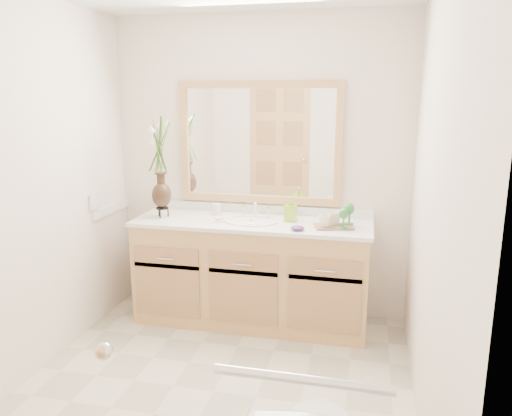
% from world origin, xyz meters
% --- Properties ---
extents(floor, '(2.60, 2.60, 0.00)m').
position_xyz_m(floor, '(0.00, 0.00, 0.00)').
color(floor, beige).
rests_on(floor, ground).
extents(wall_back, '(2.40, 0.02, 2.40)m').
position_xyz_m(wall_back, '(0.00, 1.30, 1.20)').
color(wall_back, white).
rests_on(wall_back, floor).
extents(wall_front, '(2.40, 0.02, 2.40)m').
position_xyz_m(wall_front, '(0.00, -1.30, 1.20)').
color(wall_front, white).
rests_on(wall_front, floor).
extents(wall_left, '(0.02, 2.60, 2.40)m').
position_xyz_m(wall_left, '(-1.20, 0.00, 1.20)').
color(wall_left, white).
rests_on(wall_left, floor).
extents(wall_right, '(0.02, 2.60, 2.40)m').
position_xyz_m(wall_right, '(1.20, 0.00, 1.20)').
color(wall_right, white).
rests_on(wall_right, floor).
extents(vanity, '(1.80, 0.55, 0.80)m').
position_xyz_m(vanity, '(0.00, 1.01, 0.40)').
color(vanity, tan).
rests_on(vanity, floor).
extents(counter, '(1.84, 0.57, 0.03)m').
position_xyz_m(counter, '(0.00, 1.01, 0.82)').
color(counter, white).
rests_on(counter, vanity).
extents(sink, '(0.38, 0.34, 0.23)m').
position_xyz_m(sink, '(0.00, 1.00, 0.78)').
color(sink, white).
rests_on(sink, counter).
extents(mirror, '(1.32, 0.04, 0.97)m').
position_xyz_m(mirror, '(0.00, 1.28, 1.41)').
color(mirror, white).
rests_on(mirror, wall_back).
extents(switch_plate, '(0.02, 0.12, 0.12)m').
position_xyz_m(switch_plate, '(-1.19, 0.76, 0.98)').
color(switch_plate, white).
rests_on(switch_plate, wall_left).
extents(door, '(0.80, 0.03, 2.00)m').
position_xyz_m(door, '(-0.30, -1.29, 1.00)').
color(door, tan).
rests_on(door, floor).
extents(grab_bar, '(0.55, 0.03, 0.03)m').
position_xyz_m(grab_bar, '(0.70, -1.27, 0.95)').
color(grab_bar, silver).
rests_on(grab_bar, wall_front).
extents(flower_vase, '(0.18, 0.18, 0.74)m').
position_xyz_m(flower_vase, '(-0.72, 0.98, 1.33)').
color(flower_vase, black).
rests_on(flower_vase, counter).
extents(tumbler, '(0.07, 0.07, 0.09)m').
position_xyz_m(tumbler, '(-0.32, 1.14, 0.88)').
color(tumbler, silver).
rests_on(tumbler, counter).
extents(soap_dish, '(0.09, 0.09, 0.03)m').
position_xyz_m(soap_dish, '(-0.24, 0.94, 0.84)').
color(soap_dish, silver).
rests_on(soap_dish, counter).
extents(soap_bottle, '(0.09, 0.09, 0.17)m').
position_xyz_m(soap_bottle, '(0.29, 1.08, 0.92)').
color(soap_bottle, '#8FC52E').
rests_on(soap_bottle, counter).
extents(purple_dish, '(0.11, 0.09, 0.04)m').
position_xyz_m(purple_dish, '(0.39, 0.82, 0.85)').
color(purple_dish, '#48246C').
rests_on(purple_dish, counter).
extents(tray, '(0.31, 0.25, 0.01)m').
position_xyz_m(tray, '(0.63, 0.97, 0.84)').
color(tray, brown).
rests_on(tray, counter).
extents(mug_left, '(0.12, 0.11, 0.09)m').
position_xyz_m(mug_left, '(0.57, 0.92, 0.89)').
color(mug_left, silver).
rests_on(mug_left, tray).
extents(mug_right, '(0.13, 0.13, 0.11)m').
position_xyz_m(mug_right, '(0.63, 1.00, 0.90)').
color(mug_right, silver).
rests_on(mug_right, tray).
extents(goblet_front, '(0.07, 0.07, 0.15)m').
position_xyz_m(goblet_front, '(0.70, 0.91, 0.94)').
color(goblet_front, '#28792E').
rests_on(goblet_front, tray).
extents(goblet_back, '(0.07, 0.07, 0.16)m').
position_xyz_m(goblet_back, '(0.74, 1.03, 0.95)').
color(goblet_back, '#28792E').
rests_on(goblet_back, tray).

